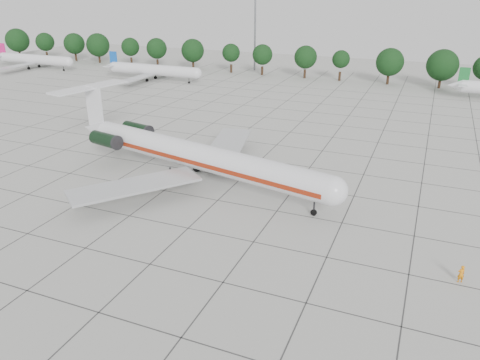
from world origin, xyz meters
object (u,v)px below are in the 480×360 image
at_px(bg_airliner_b, 153,70).
at_px(floodlight_mast, 255,23).
at_px(main_airliner, 187,153).
at_px(bg_airliner_a, 35,59).
at_px(ground_crew, 461,274).

height_order(bg_airliner_b, floodlight_mast, floodlight_mast).
relative_size(main_airliner, bg_airliner_a, 1.63).
xyz_separation_m(bg_airliner_a, floodlight_mast, (66.42, 24.64, 11.37)).
relative_size(ground_crew, bg_airliner_b, 0.06).
height_order(main_airliner, floodlight_mast, floodlight_mast).
xyz_separation_m(bg_airliner_b, floodlight_mast, (20.52, 26.90, 11.37)).
bearing_deg(bg_airliner_b, bg_airliner_a, 177.19).
bearing_deg(main_airliner, bg_airliner_b, 138.66).
relative_size(bg_airliner_b, floodlight_mast, 1.11).
bearing_deg(floodlight_mast, main_airliner, -75.23).
xyz_separation_m(ground_crew, bg_airliner_b, (-79.00, 72.55, 2.01)).
xyz_separation_m(ground_crew, bg_airliner_a, (-124.90, 74.80, 2.01)).
xyz_separation_m(ground_crew, floodlight_mast, (-58.47, 99.44, 13.38)).
bearing_deg(main_airliner, floodlight_mast, 117.54).
bearing_deg(ground_crew, main_airliner, -44.06).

